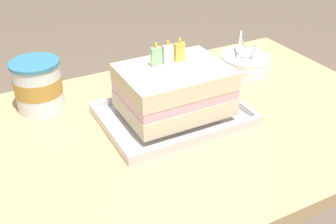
{
  "coord_description": "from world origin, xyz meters",
  "views": [
    {
      "loc": [
        -0.36,
        -0.71,
        1.23
      ],
      "look_at": [
        0.02,
        0.01,
        0.74
      ],
      "focal_mm": 43.81,
      "sensor_mm": 36.0,
      "label": 1
    }
  ],
  "objects_px": {
    "birthday_cake": "(174,89)",
    "bowl_stack": "(245,63)",
    "ice_cream_tub": "(38,85)",
    "foil_tray": "(174,115)"
  },
  "relations": [
    {
      "from": "birthday_cake",
      "to": "bowl_stack",
      "type": "xyz_separation_m",
      "value": [
        0.31,
        0.14,
        -0.06
      ]
    },
    {
      "from": "bowl_stack",
      "to": "ice_cream_tub",
      "type": "distance_m",
      "value": 0.59
    },
    {
      "from": "ice_cream_tub",
      "to": "bowl_stack",
      "type": "bearing_deg",
      "value": -5.38
    },
    {
      "from": "foil_tray",
      "to": "ice_cream_tub",
      "type": "relative_size",
      "value": 2.68
    },
    {
      "from": "ice_cream_tub",
      "to": "foil_tray",
      "type": "bearing_deg",
      "value": -35.82
    },
    {
      "from": "foil_tray",
      "to": "ice_cream_tub",
      "type": "height_order",
      "value": "ice_cream_tub"
    },
    {
      "from": "bowl_stack",
      "to": "ice_cream_tub",
      "type": "height_order",
      "value": "ice_cream_tub"
    },
    {
      "from": "foil_tray",
      "to": "birthday_cake",
      "type": "bearing_deg",
      "value": 90.0
    },
    {
      "from": "birthday_cake",
      "to": "ice_cream_tub",
      "type": "height_order",
      "value": "birthday_cake"
    },
    {
      "from": "bowl_stack",
      "to": "ice_cream_tub",
      "type": "relative_size",
      "value": 1.16
    }
  ]
}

